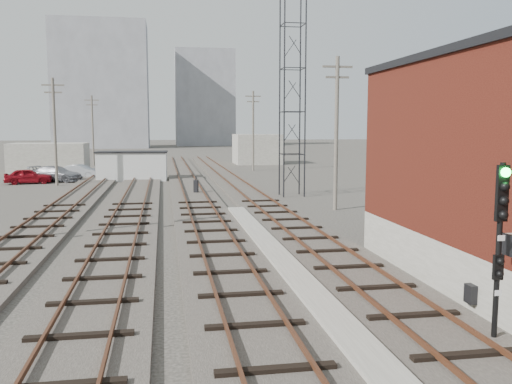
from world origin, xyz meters
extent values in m
plane|color=#282621|center=(0.00, 60.00, 0.00)|extent=(320.00, 320.00, 0.00)
cube|color=#332D28|center=(2.50, 39.00, 0.10)|extent=(3.20, 90.00, 0.20)
cube|color=#4C2816|center=(1.78, 39.00, 0.33)|extent=(0.07, 90.00, 0.12)
cube|color=#4C2816|center=(3.22, 39.00, 0.33)|extent=(0.07, 90.00, 0.12)
cube|color=#332D28|center=(-1.50, 39.00, 0.10)|extent=(3.20, 90.00, 0.20)
cube|color=#4C2816|center=(-2.22, 39.00, 0.33)|extent=(0.07, 90.00, 0.12)
cube|color=#4C2816|center=(-0.78, 39.00, 0.33)|extent=(0.07, 90.00, 0.12)
cube|color=#332D28|center=(-5.50, 39.00, 0.10)|extent=(3.20, 90.00, 0.20)
cube|color=#4C2816|center=(-6.22, 39.00, 0.33)|extent=(0.07, 90.00, 0.12)
cube|color=#4C2816|center=(-4.78, 39.00, 0.33)|extent=(0.07, 90.00, 0.12)
cube|color=#332D28|center=(-9.50, 39.00, 0.10)|extent=(3.20, 90.00, 0.20)
cube|color=#4C2816|center=(-10.22, 39.00, 0.33)|extent=(0.07, 90.00, 0.12)
cube|color=#4C2816|center=(-8.78, 39.00, 0.33)|extent=(0.07, 90.00, 0.12)
cube|color=gray|center=(0.50, 14.00, 0.13)|extent=(0.90, 28.00, 0.26)
cube|color=black|center=(4.40, 10.00, 0.50)|extent=(0.20, 0.35, 0.50)
cylinder|color=black|center=(4.75, 34.25, 7.50)|extent=(0.10, 0.10, 15.00)
cylinder|color=black|center=(6.25, 34.25, 7.50)|extent=(0.10, 0.10, 15.00)
cylinder|color=black|center=(4.75, 35.75, 7.50)|extent=(0.10, 0.10, 15.00)
cylinder|color=black|center=(6.25, 35.75, 7.50)|extent=(0.10, 0.10, 15.00)
cylinder|color=#595147|center=(-12.50, 45.00, 4.50)|extent=(0.24, 0.24, 9.00)
cube|color=#595147|center=(-12.50, 45.00, 8.40)|extent=(1.80, 0.12, 0.12)
cube|color=#595147|center=(-12.50, 45.00, 7.80)|extent=(1.40, 0.12, 0.12)
cylinder|color=#595147|center=(-12.50, 70.00, 4.50)|extent=(0.24, 0.24, 9.00)
cube|color=#595147|center=(-12.50, 70.00, 8.40)|extent=(1.80, 0.12, 0.12)
cube|color=#595147|center=(-12.50, 70.00, 7.80)|extent=(1.40, 0.12, 0.12)
cylinder|color=#595147|center=(6.50, 28.00, 4.50)|extent=(0.24, 0.24, 9.00)
cube|color=#595147|center=(6.50, 28.00, 8.40)|extent=(1.80, 0.12, 0.12)
cube|color=#595147|center=(6.50, 28.00, 7.80)|extent=(1.40, 0.12, 0.12)
cylinder|color=#595147|center=(6.50, 58.00, 4.50)|extent=(0.24, 0.24, 9.00)
cube|color=#595147|center=(6.50, 58.00, 8.40)|extent=(1.80, 0.12, 0.12)
cube|color=#595147|center=(6.50, 58.00, 7.80)|extent=(1.40, 0.12, 0.12)
cube|color=gray|center=(-18.00, 135.00, 15.00)|extent=(22.00, 14.00, 30.00)
cube|color=gray|center=(8.00, 150.00, 13.00)|extent=(16.00, 12.00, 26.00)
cube|color=gray|center=(-16.00, 60.00, 1.60)|extent=(8.00, 5.00, 3.20)
cube|color=gray|center=(9.00, 70.00, 2.00)|extent=(6.00, 6.00, 4.00)
cube|color=gray|center=(3.70, 7.88, 0.05)|extent=(0.40, 0.40, 0.10)
cylinder|color=black|center=(3.70, 7.88, 2.06)|extent=(0.12, 0.12, 4.13)
cube|color=black|center=(3.70, 7.86, 3.46)|extent=(0.27, 0.10, 1.24)
sphere|color=#0CE533|center=(3.70, 7.77, 3.92)|extent=(0.21, 0.21, 0.21)
sphere|color=black|center=(3.70, 7.77, 3.61)|extent=(0.21, 0.21, 0.21)
sphere|color=black|center=(3.70, 7.77, 3.30)|extent=(0.21, 0.21, 0.21)
sphere|color=black|center=(3.70, 7.77, 2.99)|extent=(0.21, 0.21, 0.21)
cube|color=black|center=(3.70, 7.86, 1.81)|extent=(0.23, 0.09, 0.57)
cube|color=white|center=(3.70, 7.80, 2.48)|extent=(0.17, 0.02, 0.12)
cube|color=white|center=(3.70, 7.80, 1.24)|extent=(0.17, 0.02, 0.12)
cube|color=black|center=(-1.27, 36.61, 0.60)|extent=(0.39, 0.39, 0.99)
cylinder|color=black|center=(-1.27, 36.61, 1.24)|extent=(0.08, 0.08, 0.30)
cube|color=silver|center=(-6.44, 48.62, 1.31)|extent=(6.37, 2.86, 2.61)
cube|color=black|center=(-6.44, 48.62, 2.66)|extent=(6.59, 3.08, 0.13)
imported|color=maroon|center=(-15.27, 47.09, 0.67)|extent=(4.15, 2.24, 1.34)
imported|color=#A3A6AB|center=(-11.59, 52.17, 0.65)|extent=(4.18, 2.57, 1.30)
imported|color=slate|center=(-13.24, 48.76, 0.71)|extent=(5.26, 3.70, 1.41)
camera|label=1|loc=(-3.56, -2.76, 4.88)|focal=38.00mm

